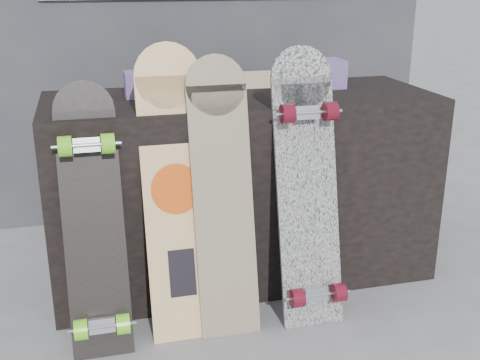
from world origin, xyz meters
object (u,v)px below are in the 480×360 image
object	(u,v)px
longboard_cascadia	(308,184)
skateboard_dark	(93,217)
vendor_table	(241,187)
longboard_geisha	(176,185)
longboard_celtic	(222,188)

from	to	relation	value
longboard_cascadia	skateboard_dark	bearing A→B (deg)	179.34
vendor_table	longboard_geisha	xyz separation A→B (m)	(-0.33, -0.33, 0.15)
vendor_table	longboard_cascadia	size ratio (longest dim) A/B	1.55
longboard_geisha	longboard_celtic	world-z (taller)	longboard_geisha
longboard_geisha	longboard_celtic	distance (m)	0.17
longboard_celtic	skateboard_dark	world-z (taller)	longboard_celtic
vendor_table	longboard_celtic	size ratio (longest dim) A/B	1.59
vendor_table	skateboard_dark	size ratio (longest dim) A/B	1.72
vendor_table	longboard_geisha	world-z (taller)	longboard_geisha
longboard_cascadia	skateboard_dark	distance (m)	0.79
vendor_table	longboard_celtic	world-z (taller)	longboard_celtic
skateboard_dark	vendor_table	bearing A→B (deg)	30.67
longboard_geisha	longboard_celtic	bearing A→B (deg)	-9.74
skateboard_dark	longboard_celtic	bearing A→B (deg)	1.80
vendor_table	longboard_geisha	distance (m)	0.49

